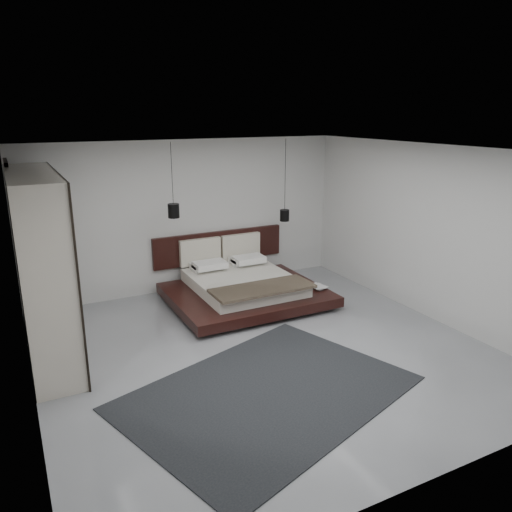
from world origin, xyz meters
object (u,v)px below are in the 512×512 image
lattice_screen (17,247)px  rug (268,393)px  bed (242,286)px  pendant_right (285,215)px  wardrobe (42,267)px  pendant_left (174,211)px

lattice_screen → rug: (2.47, -3.47, -1.29)m
bed → lattice_screen: bearing=171.3°
pendant_right → wardrobe: bearing=-166.6°
lattice_screen → wardrobe: lattice_screen is taller
rug → pendant_right: bearing=57.3°
lattice_screen → wardrobe: (0.25, -1.17, -0.03)m
pendant_right → wardrobe: 4.48m
pendant_right → rug: pendant_right is taller
lattice_screen → pendant_left: bearing=-3.2°
wardrobe → rug: (2.22, -2.29, -1.26)m
bed → pendant_right: (1.08, 0.40, 1.11)m
rug → wardrobe: bearing=134.0°
bed → rug: bearing=-109.8°
lattice_screen → pendant_right: (4.61, -0.13, 0.09)m
lattice_screen → bed: size_ratio=0.99×
pendant_left → bed: bearing=-20.3°
bed → pendant_left: pendant_left is taller
lattice_screen → pendant_left: pendant_left is taller
lattice_screen → pendant_right: 4.61m
lattice_screen → wardrobe: size_ratio=1.00×
bed → rug: bed is taller
bed → pendant_right: 1.60m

